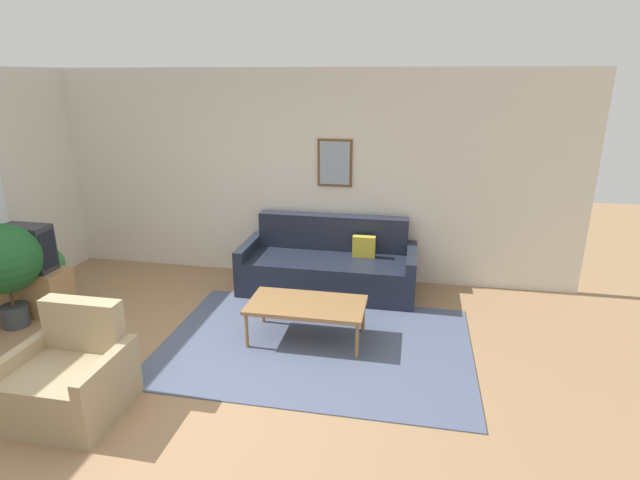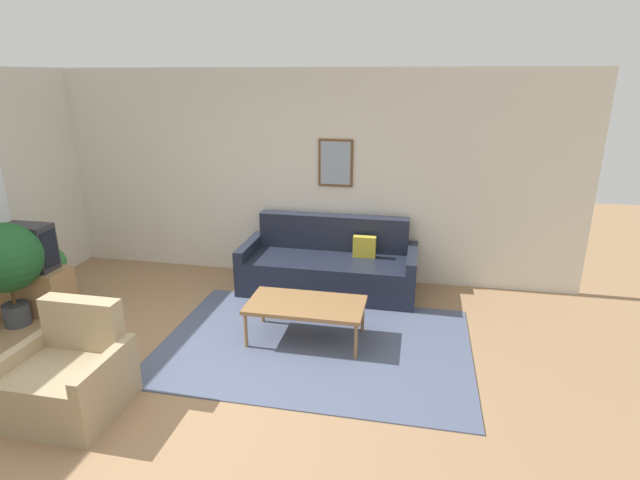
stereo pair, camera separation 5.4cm
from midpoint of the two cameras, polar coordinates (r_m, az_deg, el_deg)
ground_plane at (r=4.66m, az=-16.07°, el=-16.47°), size 16.00×16.00×0.00m
area_rug at (r=5.17m, az=-0.27°, el=-11.85°), size 3.09×2.13×0.01m
wall_back at (r=6.66m, az=-5.66°, el=7.39°), size 8.00×0.09×2.70m
couch at (r=6.31m, az=1.32°, el=-3.04°), size 2.17×0.90×0.90m
coffee_table at (r=5.09m, az=-1.33°, el=-7.56°), size 1.18×0.63×0.41m
tv_stand at (r=6.62m, az=-29.42°, el=-4.98°), size 0.75×0.41×0.51m
tv at (r=6.45m, az=-30.11°, el=-0.72°), size 0.54×0.28×0.53m
armchair at (r=4.63m, az=-26.47°, el=-13.90°), size 0.85×0.76×0.86m
potted_plant_tall at (r=6.20m, az=-32.09°, el=-1.96°), size 0.74×0.74×1.15m
potted_plant_by_window at (r=6.68m, az=-28.35°, el=-2.96°), size 0.40×0.40×0.71m
potted_plant_small at (r=6.62m, az=-30.30°, el=-2.55°), size 0.55×0.55×0.84m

